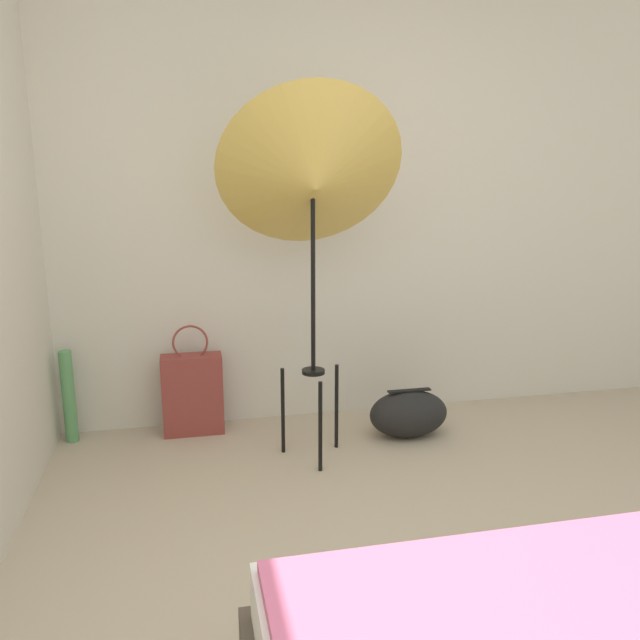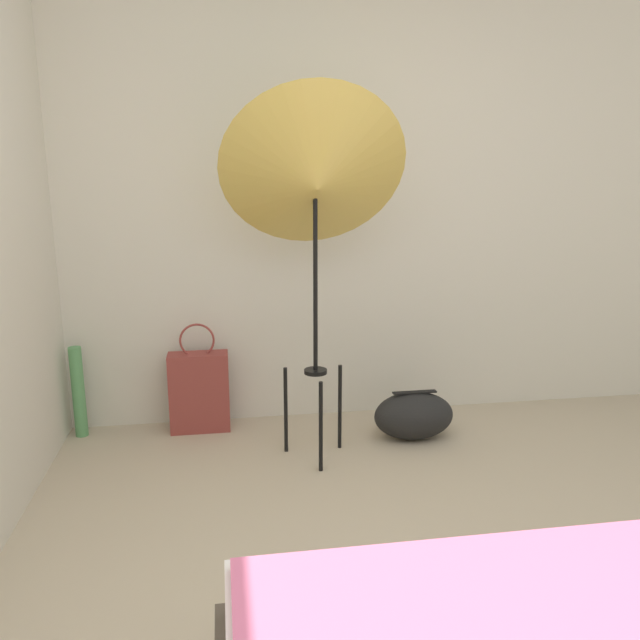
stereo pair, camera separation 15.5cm
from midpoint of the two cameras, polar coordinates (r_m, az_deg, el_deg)
wall_back at (r=3.59m, az=-0.67°, el=11.17°), size 8.00×0.05×2.60m
photo_umbrella at (r=2.99m, az=1.06°, el=12.65°), size 0.90×0.65×1.83m
tote_bag at (r=3.59m, az=-9.76°, el=-6.43°), size 0.33×0.14×0.63m
duffel_bag at (r=3.51m, az=9.83°, el=-8.61°), size 0.44×0.26×0.27m
paper_roll at (r=3.67m, az=-20.10°, el=-6.21°), size 0.07×0.07×0.51m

